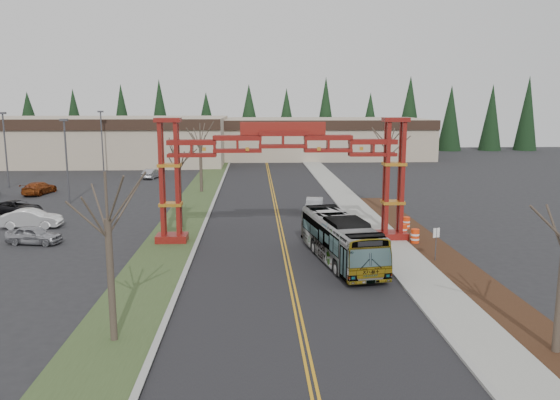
{
  "coord_description": "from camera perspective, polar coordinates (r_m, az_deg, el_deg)",
  "views": [
    {
      "loc": [
        -2.01,
        -20.49,
        9.96
      ],
      "look_at": [
        -0.45,
        12.86,
        3.96
      ],
      "focal_mm": 35.0,
      "sensor_mm": 36.0,
      "label": 1
    }
  ],
  "objects": [
    {
      "name": "barrel_south",
      "position": [
        39.94,
        13.93,
        -3.75
      ],
      "size": [
        0.6,
        0.6,
        1.1
      ],
      "color": "#F33A0D",
      "rests_on": "ground"
    },
    {
      "name": "transit_bus",
      "position": [
        34.57,
        6.34,
        -4.09
      ],
      "size": [
        4.14,
        10.85,
        2.95
      ],
      "primitive_type": "imported",
      "rotation": [
        0.0,
        0.0,
        0.16
      ],
      "color": "#A9ACB1",
      "rests_on": "ground"
    },
    {
      "name": "street_sign",
      "position": [
        35.67,
        16.01,
        -3.81
      ],
      "size": [
        0.47,
        0.24,
        2.2
      ],
      "color": "#3F3F44",
      "rests_on": "ground"
    },
    {
      "name": "lane_line_left",
      "position": [
        46.6,
        -0.3,
        -2.13
      ],
      "size": [
        0.12,
        100.0,
        0.01
      ],
      "primitive_type": "cube",
      "color": "#C18516",
      "rests_on": "road"
    },
    {
      "name": "retail_building_west",
      "position": [
        96.79,
        -19.6,
        5.93
      ],
      "size": [
        46.0,
        22.3,
        7.5
      ],
      "color": "tan",
      "rests_on": "ground"
    },
    {
      "name": "conifer_treeline",
      "position": [
        112.56,
        -1.55,
        8.41
      ],
      "size": [
        116.1,
        5.6,
        13.0
      ],
      "color": "black",
      "rests_on": "ground"
    },
    {
      "name": "parked_car_mid_a",
      "position": [
        65.35,
        -23.85,
        1.16
      ],
      "size": [
        2.72,
        5.06,
        1.39
      ],
      "primitive_type": "imported",
      "rotation": [
        0.0,
        0.0,
        2.98
      ],
      "color": "#8C3A13",
      "rests_on": "ground"
    },
    {
      "name": "gateway_arch",
      "position": [
        38.75,
        0.3,
        4.29
      ],
      "size": [
        18.2,
        1.6,
        8.9
      ],
      "color": "#660D0D",
      "rests_on": "ground"
    },
    {
      "name": "bare_tree_median_near",
      "position": [
        23.22,
        -17.58,
        -1.99
      ],
      "size": [
        2.94,
        2.94,
        7.23
      ],
      "color": "#382D26",
      "rests_on": "ground"
    },
    {
      "name": "bare_tree_median_far",
      "position": [
        61.3,
        -8.33,
        5.84
      ],
      "size": [
        3.39,
        3.39,
        7.7
      ],
      "color": "#382D26",
      "rests_on": "ground"
    },
    {
      "name": "light_pole_near",
      "position": [
        57.73,
        -21.44,
        4.4
      ],
      "size": [
        0.73,
        0.36,
        8.38
      ],
      "color": "#3F3F44",
      "rests_on": "ground"
    },
    {
      "name": "sidewalk_right",
      "position": [
        47.53,
        9.05,
        -1.95
      ],
      "size": [
        2.6,
        110.0,
        0.14
      ],
      "primitive_type": "cube",
      "color": "gray",
      "rests_on": "ground"
    },
    {
      "name": "bare_tree_right_far",
      "position": [
        50.03,
        11.27,
        5.58
      ],
      "size": [
        3.43,
        3.43,
        8.43
      ],
      "color": "#382D26",
      "rests_on": "ground"
    },
    {
      "name": "light_pole_mid",
      "position": [
        71.75,
        -26.79,
        5.22
      ],
      "size": [
        0.77,
        0.38,
        8.84
      ],
      "color": "#3F3F44",
      "rests_on": "ground"
    },
    {
      "name": "curb_left",
      "position": [
        46.73,
        -7.71,
        -2.12
      ],
      "size": [
        0.3,
        110.0,
        0.15
      ],
      "primitive_type": "cube",
      "color": "#9A9995",
      "rests_on": "ground"
    },
    {
      "name": "curb_right",
      "position": [
        47.26,
        7.32,
        -1.98
      ],
      "size": [
        0.3,
        110.0,
        0.15
      ],
      "primitive_type": "cube",
      "color": "#9A9995",
      "rests_on": "ground"
    },
    {
      "name": "parked_car_near_a",
      "position": [
        42.61,
        -24.32,
        -3.35
      ],
      "size": [
        4.08,
        2.22,
        1.32
      ],
      "primitive_type": "imported",
      "rotation": [
        0.0,
        0.0,
        1.39
      ],
      "color": "#999AA0",
      "rests_on": "ground"
    },
    {
      "name": "parked_car_near_b",
      "position": [
        48.11,
        -24.53,
        -1.78
      ],
      "size": [
        4.61,
        1.63,
        1.51
      ],
      "primitive_type": "imported",
      "rotation": [
        0.0,
        0.0,
        1.58
      ],
      "color": "white",
      "rests_on": "ground"
    },
    {
      "name": "bare_tree_median_mid",
      "position": [
        44.02,
        -10.51,
        3.49
      ],
      "size": [
        2.92,
        2.92,
        6.92
      ],
      "color": "#382D26",
      "rests_on": "ground"
    },
    {
      "name": "ground",
      "position": [
        22.87,
        2.73,
        -15.65
      ],
      "size": [
        200.0,
        200.0,
        0.0
      ],
      "primitive_type": "plane",
      "color": "black",
      "rests_on": "ground"
    },
    {
      "name": "light_pole_far",
      "position": [
        82.16,
        -18.12,
        6.27
      ],
      "size": [
        0.76,
        0.38,
        8.78
      ],
      "color": "#3F3F44",
      "rests_on": "ground"
    },
    {
      "name": "silver_sedan",
      "position": [
        49.51,
        3.61,
        -0.62
      ],
      "size": [
        2.12,
        4.43,
        1.4
      ],
      "primitive_type": "imported",
      "rotation": [
        0.0,
        0.0,
        -0.15
      ],
      "color": "#A5A8AD",
      "rests_on": "ground"
    },
    {
      "name": "parked_car_near_c",
      "position": [
        54.27,
        -25.78,
        -0.73
      ],
      "size": [
        5.06,
        3.56,
        1.28
      ],
      "primitive_type": "imported",
      "rotation": [
        0.0,
        0.0,
        1.23
      ],
      "color": "black",
      "rests_on": "ground"
    },
    {
      "name": "lane_line_right",
      "position": [
        46.61,
        -0.0,
        -2.13
      ],
      "size": [
        0.12,
        100.0,
        0.01
      ],
      "primitive_type": "cube",
      "color": "#C18516",
      "rests_on": "road"
    },
    {
      "name": "landscape_strip",
      "position": [
        34.3,
        18.44,
        -7.13
      ],
      "size": [
        2.6,
        50.0,
        0.12
      ],
      "primitive_type": "cube",
      "color": "black",
      "rests_on": "ground"
    },
    {
      "name": "road",
      "position": [
        46.61,
        -0.15,
        -2.14
      ],
      "size": [
        12.0,
        110.0,
        0.02
      ],
      "primitive_type": "cube",
      "color": "black",
      "rests_on": "ground"
    },
    {
      "name": "barrel_mid",
      "position": [
        41.34,
        12.73,
        -3.23
      ],
      "size": [
        0.59,
        0.59,
        1.1
      ],
      "color": "#F33A0D",
      "rests_on": "ground"
    },
    {
      "name": "barrel_north",
      "position": [
        44.16,
        13.06,
        -2.42
      ],
      "size": [
        0.57,
        0.57,
        1.06
      ],
      "color": "#F33A0D",
      "rests_on": "ground"
    },
    {
      "name": "retail_building_east",
      "position": [
        101.36,
        4.15,
        6.51
      ],
      "size": [
        38.0,
        20.3,
        7.0
      ],
      "color": "tan",
      "rests_on": "ground"
    },
    {
      "name": "parked_car_far_a",
      "position": [
        74.23,
        -13.25,
        2.7
      ],
      "size": [
        2.09,
        4.1,
        1.29
      ],
      "primitive_type": "imported",
      "rotation": [
        0.0,
        0.0,
        2.95
      ],
      "color": "gray",
      "rests_on": "ground"
    },
    {
      "name": "grass_median",
      "position": [
        46.94,
        -9.96,
        -2.17
      ],
      "size": [
        4.0,
        110.0,
        0.08
      ],
      "primitive_type": "cube",
      "color": "#364723",
      "rests_on": "ground"
    }
  ]
}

